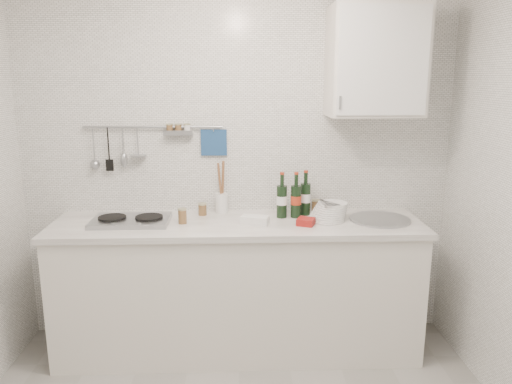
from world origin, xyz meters
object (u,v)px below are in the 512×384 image
utensil_crock (222,200)px  wall_cabinet (376,62)px  plate_stack_hob (141,220)px  wine_bottles (295,194)px  plate_stack_sink (329,212)px

utensil_crock → wall_cabinet: bearing=-6.8°
plate_stack_hob → wine_bottles: wine_bottles is taller
wall_cabinet → plate_stack_hob: size_ratio=2.23×
plate_stack_hob → wine_bottles: (1.02, 0.11, 0.14)m
plate_stack_hob → plate_stack_sink: plate_stack_sink is taller
plate_stack_sink → wine_bottles: wine_bottles is taller
wine_bottles → utensil_crock: utensil_crock is taller
wall_cabinet → utensil_crock: wall_cabinet is taller
wall_cabinet → wine_bottles: (-0.51, -0.00, -0.87)m
wall_cabinet → wine_bottles: 1.01m
plate_stack_sink → wine_bottles: 0.26m
wine_bottles → utensil_crock: 0.52m
plate_stack_hob → utensil_crock: size_ratio=0.84×
plate_stack_sink → wine_bottles: (-0.22, 0.09, 0.10)m
plate_stack_hob → utensil_crock: bearing=23.6°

